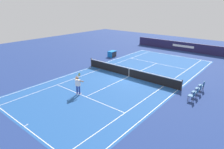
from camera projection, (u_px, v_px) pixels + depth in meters
ground_plane at (129, 76)px, 21.22m from camera, size 60.00×60.00×0.00m
court_slab at (129, 76)px, 21.22m from camera, size 24.20×11.40×0.00m
court_line_markings at (129, 76)px, 21.22m from camera, size 23.85×11.05×0.01m
tennis_net at (129, 72)px, 21.05m from camera, size 0.10×11.70×1.08m
stadium_barrier at (183, 46)px, 32.48m from camera, size 0.26×17.00×1.47m
tennis_player_near at (78, 85)px, 16.74m from camera, size 0.99×0.87×1.70m
tennis_ball at (171, 80)px, 20.27m from camera, size 0.07×0.07×0.07m
spectator_chair_0 at (202, 85)px, 17.67m from camera, size 0.44×0.44×0.88m
spectator_chair_1 at (199, 88)px, 17.01m from camera, size 0.44×0.44×0.88m
spectator_chair_2 at (196, 92)px, 16.36m from camera, size 0.44×0.44×0.88m
spectator_chair_3 at (192, 95)px, 15.70m from camera, size 0.44×0.44×0.88m
equipment_cart_tarped at (112, 54)px, 28.98m from camera, size 1.25×0.84×0.85m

